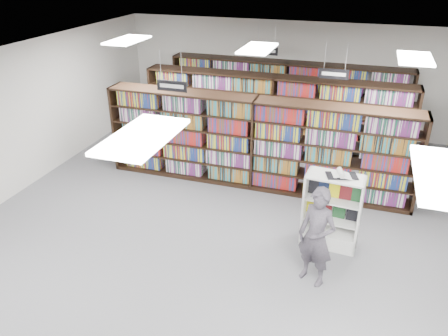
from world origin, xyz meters
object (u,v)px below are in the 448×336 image
(open_book, at_px, (341,174))
(bookshelf_row_near, at_px, (255,143))
(endcap_display, at_px, (331,220))
(shopper, at_px, (317,237))

(open_book, bearing_deg, bookshelf_row_near, 121.90)
(open_book, bearing_deg, endcap_display, 160.86)
(open_book, relative_size, shopper, 0.35)
(bookshelf_row_near, relative_size, endcap_display, 4.92)
(endcap_display, relative_size, shopper, 0.83)
(endcap_display, xyz_separation_m, shopper, (-0.14, -1.16, 0.38))
(endcap_display, xyz_separation_m, open_book, (0.08, -0.00, 0.97))
(open_book, xyz_separation_m, shopper, (-0.22, -1.16, -0.59))
(bookshelf_row_near, xyz_separation_m, endcap_display, (1.93, -1.77, -0.57))
(bookshelf_row_near, height_order, shopper, bookshelf_row_near)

